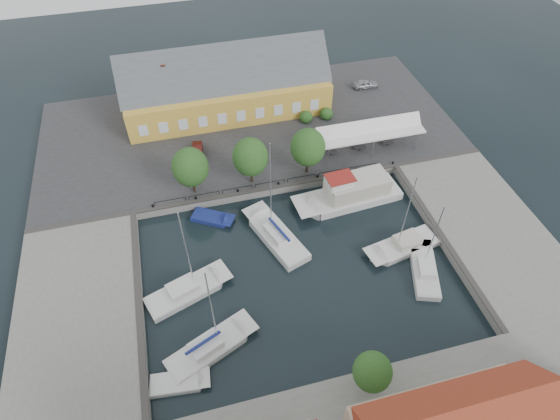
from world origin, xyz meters
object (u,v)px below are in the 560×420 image
object	(u,v)px
tent_canopy	(369,131)
center_sailboat	(276,237)
trawler	(351,194)
east_boat_b	(403,247)
car_red	(197,151)
launch_nw	(212,219)
launch_sw	(179,383)
car_silver	(366,84)
warehouse	(222,87)
west_boat_d	(210,348)
west_boat_c	(187,292)
east_boat_c	(424,271)

from	to	relation	value
tent_canopy	center_sailboat	xyz separation A→B (m)	(-15.16, -11.30, -3.32)
center_sailboat	trawler	xyz separation A→B (m)	(10.17, 3.67, 0.65)
east_boat_b	car_red	bearing A→B (deg)	133.83
trawler	launch_nw	bearing A→B (deg)	176.31
east_boat_b	launch_sw	size ratio (longest dim) A/B	2.13
tent_canopy	car_silver	world-z (taller)	tent_canopy
warehouse	west_boat_d	distance (m)	37.57
west_boat_c	car_red	bearing A→B (deg)	78.90
tent_canopy	launch_sw	world-z (taller)	tent_canopy
east_boat_b	west_boat_d	world-z (taller)	west_boat_d
car_silver	east_boat_b	size ratio (longest dim) A/B	0.33
trawler	car_red	bearing A→B (deg)	144.50
trawler	east_boat_c	xyz separation A→B (m)	(3.62, -12.08, -0.76)
car_silver	launch_nw	world-z (taller)	car_silver
east_boat_b	west_boat_d	xyz separation A→B (m)	(-22.23, -6.56, 0.01)
warehouse	tent_canopy	distance (m)	21.63
car_red	east_boat_b	xyz separation A→B (m)	(19.57, -20.39, -1.34)
launch_nw	center_sailboat	bearing A→B (deg)	-36.31
car_red	launch_nw	xyz separation A→B (m)	(0.05, -10.83, -1.51)
east_boat_b	east_boat_c	world-z (taller)	east_boat_b
center_sailboat	launch_nw	size ratio (longest dim) A/B	2.57
east_boat_c	launch_sw	xyz separation A→B (m)	(-26.08, -5.45, -0.17)
warehouse	trawler	world-z (taller)	warehouse
trawler	east_boat_b	world-z (taller)	east_boat_b
warehouse	west_boat_d	world-z (taller)	west_boat_d
trawler	launch_sw	world-z (taller)	trawler
warehouse	center_sailboat	size ratio (longest dim) A/B	2.13
car_silver	trawler	world-z (taller)	trawler
car_red	east_boat_b	bearing A→B (deg)	-39.19
east_boat_b	launch_nw	bearing A→B (deg)	153.90
trawler	east_boat_c	size ratio (longest dim) A/B	1.37
car_silver	car_red	xyz separation A→B (m)	(-27.02, -9.43, -0.04)
west_boat_d	launch_sw	bearing A→B (deg)	-141.50
east_boat_c	launch_nw	world-z (taller)	east_boat_c
warehouse	launch_nw	bearing A→B (deg)	-103.81
tent_canopy	east_boat_b	size ratio (longest dim) A/B	1.22
car_silver	launch_nw	xyz separation A→B (m)	(-26.96, -20.25, -1.55)
warehouse	launch_sw	size ratio (longest dim) A/B	5.28
tent_canopy	west_boat_d	xyz separation A→B (m)	(-24.33, -22.67, -3.41)
tent_canopy	trawler	xyz separation A→B (m)	(-4.98, -7.63, -2.67)
west_boat_d	launch_nw	world-z (taller)	west_boat_d
east_boat_b	east_boat_c	distance (m)	3.66
center_sailboat	east_boat_c	distance (m)	16.15
warehouse	west_boat_c	world-z (taller)	west_boat_c
east_boat_b	tent_canopy	bearing A→B (deg)	82.57
warehouse	launch_nw	world-z (taller)	warehouse
car_silver	launch_sw	xyz separation A→B (m)	(-32.79, -38.85, -1.55)
center_sailboat	east_boat_b	xyz separation A→B (m)	(13.06, -4.81, -0.10)
car_red	launch_sw	distance (m)	30.03
center_sailboat	trawler	distance (m)	10.84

